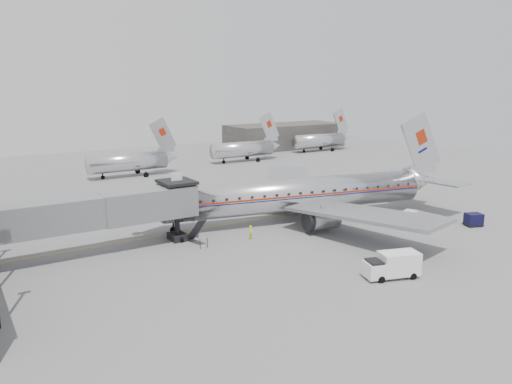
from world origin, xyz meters
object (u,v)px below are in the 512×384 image
airliner (303,194)px  ramp_worker (251,233)px  baggage_cart_white (409,217)px  service_van (392,265)px  baggage_cart_navy (474,219)px

airliner → ramp_worker: bearing=-148.8°
baggage_cart_white → service_van: bearing=-162.8°
airliner → baggage_cart_white: (9.77, -8.06, -2.41)m
service_van → baggage_cart_white: service_van is taller
service_van → baggage_cart_white: 18.12m
service_van → baggage_cart_navy: size_ratio=2.19×
service_van → baggage_cart_white: bearing=54.3°
airliner → baggage_cart_white: 12.90m
airliner → ramp_worker: (-9.46, -3.36, -2.43)m
baggage_cart_white → ramp_worker: size_ratio=1.47×
airliner → baggage_cart_white: bearing=-27.9°
service_van → baggage_cart_white: size_ratio=2.19×
airliner → service_van: 19.53m
baggage_cart_white → airliner: bearing=121.2°
airliner → baggage_cart_white: size_ratio=17.32×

